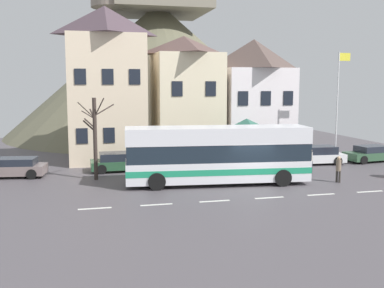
{
  "coord_description": "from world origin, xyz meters",
  "views": [
    {
      "loc": [
        -9.49,
        -24.33,
        5.93
      ],
      "look_at": [
        -2.52,
        4.63,
        2.05
      ],
      "focal_mm": 43.07,
      "sensor_mm": 36.0,
      "label": 1
    }
  ],
  "objects": [
    {
      "name": "public_bench",
      "position": [
        -0.48,
        7.91,
        0.48
      ],
      "size": [
        1.77,
        0.48,
        0.87
      ],
      "color": "#473828",
      "rests_on": "ground_plane"
    },
    {
      "name": "parked_car_03",
      "position": [
        -13.77,
        6.64,
        0.62
      ],
      "size": [
        4.16,
        2.34,
        1.24
      ],
      "rotation": [
        0.0,
        0.0,
        3.0
      ],
      "color": "slate",
      "rests_on": "ground_plane"
    },
    {
      "name": "pedestrian_01",
      "position": [
        5.58,
        0.28,
        0.93
      ],
      "size": [
        0.31,
        0.31,
        1.61
      ],
      "color": "#38332D",
      "rests_on": "ground_plane"
    },
    {
      "name": "hilltop_castle",
      "position": [
        -0.46,
        30.26,
        8.12
      ],
      "size": [
        35.32,
        35.32,
        22.95
      ],
      "color": "#62604A",
      "rests_on": "ground_plane"
    },
    {
      "name": "transit_bus",
      "position": [
        -1.69,
        1.63,
        1.73
      ],
      "size": [
        11.06,
        3.61,
        3.43
      ],
      "rotation": [
        0.0,
        0.0,
        -0.1
      ],
      "color": "silver",
      "rests_on": "ground_plane"
    },
    {
      "name": "parked_car_02",
      "position": [
        12.09,
        6.54,
        0.61
      ],
      "size": [
        4.03,
        2.25,
        1.23
      ],
      "rotation": [
        0.0,
        0.0,
        3.26
      ],
      "color": "#2F5136",
      "rests_on": "ground_plane"
    },
    {
      "name": "bus_shelter",
      "position": [
        1.68,
        5.8,
        2.96
      ],
      "size": [
        3.6,
        3.6,
        3.56
      ],
      "color": "#473D33",
      "rests_on": "ground_plane"
    },
    {
      "name": "parked_car_04",
      "position": [
        2.39,
        7.36,
        0.61
      ],
      "size": [
        4.09,
        2.11,
        1.24
      ],
      "rotation": [
        0.0,
        0.0,
        0.03
      ],
      "color": "black",
      "rests_on": "ground_plane"
    },
    {
      "name": "townhouse_01",
      "position": [
        -1.31,
        12.43,
        4.88
      ],
      "size": [
        5.12,
        6.93,
        9.77
      ],
      "color": "beige",
      "rests_on": "ground_plane"
    },
    {
      "name": "bare_tree_01",
      "position": [
        -8.72,
        4.57,
        2.78
      ],
      "size": [
        2.24,
        1.95,
        5.12
      ],
      "color": "#382D28",
      "rests_on": "ground_plane"
    },
    {
      "name": "parked_car_00",
      "position": [
        -7.06,
        7.18,
        0.63
      ],
      "size": [
        4.0,
        2.08,
        1.27
      ],
      "rotation": [
        0.0,
        0.0,
        0.02
      ],
      "color": "#2A5335",
      "rests_on": "ground_plane"
    },
    {
      "name": "parked_car_01",
      "position": [
        7.46,
        6.54,
        0.66
      ],
      "size": [
        4.41,
        2.2,
        1.35
      ],
      "rotation": [
        0.0,
        0.0,
        3.07
      ],
      "color": "silver",
      "rests_on": "ground_plane"
    },
    {
      "name": "flagpole",
      "position": [
        8.8,
        5.95,
        4.7
      ],
      "size": [
        0.95,
        0.1,
        8.24
      ],
      "color": "silver",
      "rests_on": "ground_plane"
    },
    {
      "name": "townhouse_02",
      "position": [
        4.4,
        11.67,
        4.78
      ],
      "size": [
        5.58,
        5.4,
        9.57
      ],
      "color": "white",
      "rests_on": "ground_plane"
    },
    {
      "name": "townhouse_00",
      "position": [
        -7.59,
        11.51,
        5.87
      ],
      "size": [
        5.69,
        5.08,
        11.73
      ],
      "color": "beige",
      "rests_on": "ground_plane"
    },
    {
      "name": "pedestrian_00",
      "position": [
        5.59,
        3.85,
        0.87
      ],
      "size": [
        0.32,
        0.3,
        1.55
      ],
      "color": "#2D2D38",
      "rests_on": "ground_plane"
    },
    {
      "name": "ground_plane",
      "position": [
        0.0,
        -0.0,
        -0.03
      ],
      "size": [
        40.0,
        60.0,
        0.07
      ],
      "color": "#4E494E"
    }
  ]
}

